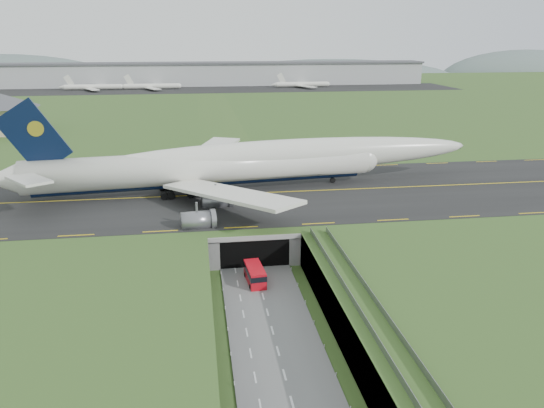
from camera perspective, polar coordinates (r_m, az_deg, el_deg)
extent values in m
plane|color=#2F5321|center=(85.35, -1.22, -9.10)|extent=(900.00, 900.00, 0.00)
cube|color=gray|center=(84.05, -1.23, -7.27)|extent=(800.00, 800.00, 6.00)
cube|color=slate|center=(78.72, -0.54, -11.46)|extent=(12.00, 75.00, 0.20)
cube|color=black|center=(113.76, -3.27, 1.09)|extent=(800.00, 44.00, 0.18)
cube|color=gray|center=(100.66, -2.56, -1.47)|extent=(16.00, 22.00, 1.00)
cube|color=gray|center=(101.11, -6.50, -2.98)|extent=(2.00, 22.00, 6.00)
cube|color=gray|center=(102.36, 1.36, -2.61)|extent=(2.00, 22.00, 6.00)
cube|color=black|center=(97.03, -2.24, -4.10)|extent=(12.00, 12.00, 5.00)
cube|color=#A8A8A3|center=(90.30, -1.86, -3.67)|extent=(17.00, 0.50, 0.80)
cube|color=#A8A8A3|center=(68.81, 9.99, -10.91)|extent=(3.00, 53.00, 0.50)
cube|color=gray|center=(68.06, 8.89, -10.47)|extent=(0.06, 53.00, 1.00)
cube|color=gray|center=(68.88, 11.15, -10.25)|extent=(0.06, 53.00, 1.00)
cylinder|color=#A8A8A3|center=(62.78, 12.60, -17.36)|extent=(0.90, 0.90, 5.60)
cylinder|color=#A8A8A3|center=(72.33, 9.25, -12.08)|extent=(0.90, 0.90, 5.60)
cylinder|color=#A8A8A3|center=(82.51, 6.79, -8.05)|extent=(0.90, 0.90, 5.60)
cylinder|color=silver|center=(114.48, -7.28, 3.93)|extent=(73.72, 14.94, 6.91)
sphere|color=silver|center=(124.30, 9.79, 4.90)|extent=(7.47, 7.47, 6.77)
cone|color=silver|center=(116.67, -27.12, 2.37)|extent=(8.23, 7.35, 6.56)
ellipsoid|color=silver|center=(118.14, 2.30, 5.26)|extent=(85.94, 15.74, 7.25)
ellipsoid|color=black|center=(123.69, 9.36, 5.27)|extent=(5.14, 3.54, 2.42)
cylinder|color=black|center=(115.14, -7.22, 2.63)|extent=(69.63, 10.55, 2.90)
cube|color=silver|center=(131.69, -7.31, 5.24)|extent=(19.92, 32.66, 2.91)
cube|color=silver|center=(122.82, -23.53, 4.31)|extent=(8.91, 12.84, 1.11)
cube|color=silver|center=(98.54, -4.69, 1.12)|extent=(25.25, 30.54, 2.91)
cube|color=silver|center=(107.27, -24.73, 2.40)|extent=(10.71, 12.55, 1.11)
cube|color=black|center=(113.69, -24.23, 6.60)|extent=(13.72, 2.15, 15.28)
cylinder|color=gold|center=(113.34, -24.06, 7.43)|extent=(3.09, 1.08, 3.02)
cylinder|color=slate|center=(125.51, -7.46, 3.05)|extent=(5.97, 4.16, 3.56)
cylinder|color=slate|center=(136.01, -10.21, 4.05)|extent=(5.97, 4.16, 3.56)
cylinder|color=slate|center=(105.94, -6.04, 0.37)|extent=(5.97, 4.16, 3.56)
cylinder|color=slate|center=(94.65, -8.05, -1.83)|extent=(5.97, 4.16, 3.56)
cylinder|color=black|center=(122.66, 6.54, 2.56)|extent=(1.24, 0.67, 1.19)
cube|color=black|center=(115.18, -9.58, 1.52)|extent=(7.27, 8.22, 1.51)
cube|color=red|center=(86.58, -1.85, -7.56)|extent=(3.06, 6.93, 2.70)
cube|color=black|center=(86.36, -1.86, -7.23)|extent=(3.13, 7.02, 0.90)
cube|color=black|center=(87.07, -1.85, -8.23)|extent=(2.85, 6.47, 0.45)
cylinder|color=black|center=(84.86, -2.33, -8.90)|extent=(0.38, 0.83, 0.81)
cylinder|color=black|center=(88.85, -2.88, -7.64)|extent=(0.38, 0.83, 0.81)
cylinder|color=black|center=(85.27, -0.77, -8.75)|extent=(0.38, 0.83, 0.81)
cylinder|color=black|center=(89.23, -1.39, -7.50)|extent=(0.38, 0.83, 0.81)
cube|color=#C0B18B|center=(208.27, -26.96, 8.05)|extent=(18.87, 18.87, 9.18)
cone|color=#4C4C51|center=(207.47, -27.22, 9.91)|extent=(27.68, 27.68, 4.59)
cube|color=#B2B2B2|center=(376.65, -6.98, 13.68)|extent=(300.00, 22.00, 15.00)
cube|color=#4C4C51|center=(376.23, -7.03, 14.82)|extent=(302.00, 24.00, 1.20)
cube|color=black|center=(347.34, -6.80, 12.15)|extent=(320.00, 50.00, 0.08)
cylinder|color=silver|center=(357.62, -18.72, 11.85)|extent=(34.00, 3.20, 3.20)
cylinder|color=silver|center=(353.03, -12.80, 12.26)|extent=(34.00, 3.20, 3.20)
cylinder|color=silver|center=(359.02, 3.27, 12.74)|extent=(34.00, 3.20, 3.20)
ellipsoid|color=slate|center=(523.65, 6.27, 12.84)|extent=(260.00, 91.00, 44.00)
ellipsoid|color=slate|center=(604.84, 25.39, 11.93)|extent=(180.00, 63.00, 60.00)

